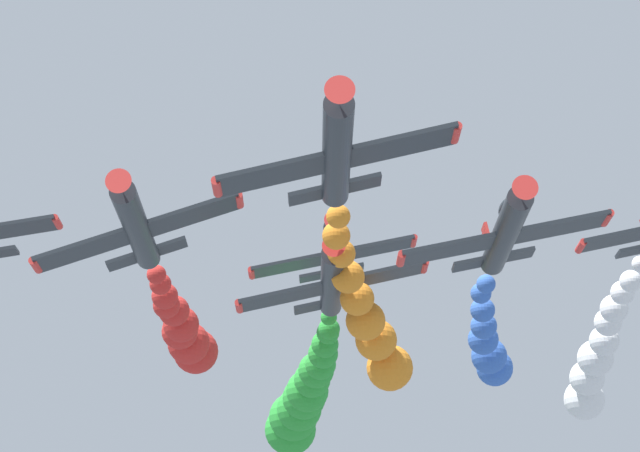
{
  "coord_description": "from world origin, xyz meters",
  "views": [
    {
      "loc": [
        0.31,
        58.81,
        66.9
      ],
      "look_at": [
        0.0,
        0.0,
        86.7
      ],
      "focal_mm": 75.47,
      "sensor_mm": 36.0,
      "label": 1
    }
  ],
  "objects_px": {
    "airplane_lead": "(337,151)",
    "airplane_right_inner": "(136,225)",
    "airplane_left_inner": "(506,231)",
    "airplane_left_outer": "(332,280)",
    "airplane_high_slot": "(333,252)"
  },
  "relations": [
    {
      "from": "airplane_lead",
      "to": "airplane_right_inner",
      "type": "bearing_deg",
      "value": -45.18
    },
    {
      "from": "airplane_lead",
      "to": "airplane_left_inner",
      "type": "height_order",
      "value": "airplane_lead"
    },
    {
      "from": "airplane_left_outer",
      "to": "airplane_right_inner",
      "type": "bearing_deg",
      "value": 39.98
    },
    {
      "from": "airplane_left_inner",
      "to": "airplane_lead",
      "type": "bearing_deg",
      "value": 48.84
    },
    {
      "from": "airplane_lead",
      "to": "airplane_right_inner",
      "type": "distance_m",
      "value": 12.05
    },
    {
      "from": "airplane_left_outer",
      "to": "airplane_left_inner",
      "type": "bearing_deg",
      "value": 135.54
    },
    {
      "from": "airplane_left_inner",
      "to": "airplane_right_inner",
      "type": "bearing_deg",
      "value": -0.28
    },
    {
      "from": "airplane_lead",
      "to": "airplane_high_slot",
      "type": "bearing_deg",
      "value": -90.48
    },
    {
      "from": "airplane_left_inner",
      "to": "airplane_high_slot",
      "type": "bearing_deg",
      "value": -65.69
    },
    {
      "from": "airplane_left_inner",
      "to": "airplane_high_slot",
      "type": "distance_m",
      "value": 17.96
    },
    {
      "from": "airplane_right_inner",
      "to": "airplane_lead",
      "type": "bearing_deg",
      "value": 134.82
    },
    {
      "from": "airplane_high_slot",
      "to": "airplane_right_inner",
      "type": "bearing_deg",
      "value": 61.25
    },
    {
      "from": "airplane_lead",
      "to": "airplane_left_inner",
      "type": "relative_size",
      "value": 1.0
    },
    {
      "from": "airplane_right_inner",
      "to": "airplane_high_slot",
      "type": "xyz_separation_m",
      "value": [
        -8.7,
        -15.86,
        3.83
      ]
    },
    {
      "from": "airplane_right_inner",
      "to": "airplane_left_outer",
      "type": "distance_m",
      "value": 11.14
    }
  ]
}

